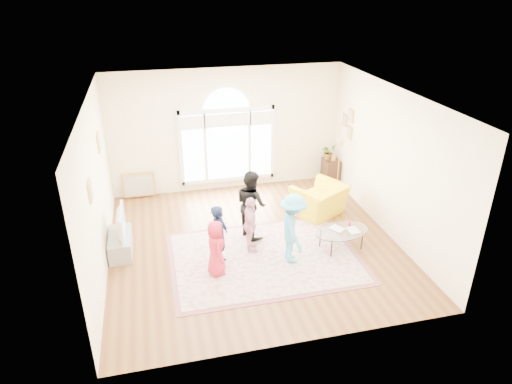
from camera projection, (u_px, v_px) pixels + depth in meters
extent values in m
plane|color=brown|center=(254.00, 244.00, 9.79)|extent=(6.00, 6.00, 0.00)
plane|color=#FFF2C4|center=(227.00, 130.00, 11.74)|extent=(6.00, 0.00, 6.00)
plane|color=#FFF2C4|center=(302.00, 257.00, 6.47)|extent=(6.00, 0.00, 6.00)
plane|color=#FFF2C4|center=(97.00, 190.00, 8.47)|extent=(0.00, 6.00, 6.00)
plane|color=#FFF2C4|center=(390.00, 162.00, 9.74)|extent=(0.00, 6.00, 6.00)
plane|color=white|center=(253.00, 96.00, 8.41)|extent=(6.00, 6.00, 0.00)
cube|color=white|center=(229.00, 179.00, 12.28)|extent=(2.50, 0.08, 0.10)
cube|color=white|center=(227.00, 110.00, 11.46)|extent=(2.50, 0.08, 0.10)
cube|color=white|center=(180.00, 149.00, 11.62)|extent=(0.10, 0.08, 2.00)
cube|color=white|center=(273.00, 142.00, 12.13)|extent=(0.10, 0.08, 2.00)
cube|color=#C6E2FF|center=(193.00, 148.00, 11.68)|extent=(0.55, 0.02, 1.80)
cube|color=#C6E2FF|center=(261.00, 143.00, 12.06)|extent=(0.55, 0.02, 1.80)
cube|color=#C6E2FF|center=(228.00, 145.00, 11.87)|extent=(1.10, 0.02, 1.80)
cylinder|color=#C6E2FF|center=(227.00, 112.00, 11.48)|extent=(1.20, 0.02, 1.20)
cube|color=white|center=(205.00, 147.00, 11.74)|extent=(0.07, 0.04, 1.80)
cube|color=white|center=(250.00, 144.00, 11.99)|extent=(0.07, 0.04, 1.80)
cube|color=white|center=(192.00, 122.00, 11.30)|extent=(0.65, 0.12, 0.35)
cube|color=white|center=(227.00, 120.00, 11.49)|extent=(1.20, 0.12, 0.35)
cube|color=white|center=(262.00, 117.00, 11.68)|extent=(0.65, 0.12, 0.35)
cube|color=tan|center=(99.00, 142.00, 9.40)|extent=(0.03, 0.34, 0.40)
cube|color=#ADA38E|center=(99.00, 142.00, 9.41)|extent=(0.01, 0.28, 0.34)
cube|color=tan|center=(90.00, 191.00, 7.52)|extent=(0.03, 0.30, 0.36)
cube|color=#ADA38E|center=(91.00, 191.00, 7.52)|extent=(0.01, 0.24, 0.30)
cube|color=tan|center=(351.00, 116.00, 11.33)|extent=(0.03, 0.28, 0.34)
cube|color=#ADA38E|center=(350.00, 116.00, 11.33)|extent=(0.01, 0.22, 0.28)
cube|color=tan|center=(350.00, 132.00, 11.52)|extent=(0.03, 0.28, 0.34)
cube|color=#ADA38E|center=(349.00, 132.00, 11.52)|extent=(0.01, 0.22, 0.28)
cube|color=tan|center=(345.00, 120.00, 11.73)|extent=(0.03, 0.26, 0.32)
cube|color=#ADA38E|center=(344.00, 120.00, 11.73)|extent=(0.01, 0.20, 0.26)
cube|color=beige|center=(264.00, 258.00, 9.30)|extent=(3.60, 2.60, 0.02)
cube|color=#854C50|center=(264.00, 258.00, 9.30)|extent=(3.80, 2.80, 0.01)
cube|color=gray|center=(120.00, 244.00, 9.39)|extent=(0.45, 1.00, 0.42)
imported|color=black|center=(117.00, 223.00, 9.18)|extent=(0.13, 0.97, 0.56)
cube|color=#59D9DA|center=(122.00, 223.00, 9.20)|extent=(0.02, 0.80, 0.45)
ellipsoid|color=silver|center=(342.00, 231.00, 9.47)|extent=(1.31, 0.97, 0.02)
cylinder|color=black|center=(350.00, 231.00, 9.88)|extent=(0.03, 0.03, 0.40)
cylinder|color=black|center=(320.00, 239.00, 9.59)|extent=(0.03, 0.03, 0.40)
cylinder|color=black|center=(362.00, 241.00, 9.52)|extent=(0.03, 0.03, 0.40)
cylinder|color=black|center=(331.00, 249.00, 9.24)|extent=(0.03, 0.03, 0.40)
imported|color=#B2A58C|center=(334.00, 231.00, 9.44)|extent=(0.33, 0.36, 0.03)
imported|color=#B2A58C|center=(349.00, 231.00, 9.43)|extent=(0.22, 0.30, 0.02)
cylinder|color=#C22046|center=(350.00, 223.00, 9.63)|extent=(0.07, 0.07, 0.12)
imported|color=yellow|center=(320.00, 200.00, 10.86)|extent=(1.49, 1.43, 0.74)
cube|color=black|center=(331.00, 171.00, 12.50)|extent=(0.40, 0.50, 0.70)
cylinder|color=black|center=(336.00, 194.00, 12.01)|extent=(0.20, 0.20, 0.02)
cylinder|color=gold|center=(338.00, 170.00, 11.72)|extent=(0.02, 0.02, 1.35)
cone|color=#CCB284|center=(340.00, 144.00, 11.41)|extent=(0.31, 0.31, 0.22)
cylinder|color=white|center=(327.00, 171.00, 12.53)|extent=(0.20, 0.20, 0.70)
imported|color=#33722D|center=(328.00, 152.00, 12.29)|extent=(0.47, 0.45, 0.41)
cube|color=tan|center=(140.00, 197.00, 11.85)|extent=(0.80, 0.14, 0.62)
imported|color=red|center=(216.00, 248.00, 8.58)|extent=(0.39, 0.57, 1.11)
imported|color=black|center=(220.00, 235.00, 8.85)|extent=(0.47, 0.54, 1.27)
imported|color=black|center=(251.00, 204.00, 9.78)|extent=(0.81, 0.90, 1.52)
imported|color=#F2A6B8|center=(250.00, 225.00, 9.28)|extent=(0.40, 0.74, 1.20)
imported|color=#4AA9D4|center=(293.00, 229.00, 8.90)|extent=(0.58, 0.96, 1.45)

